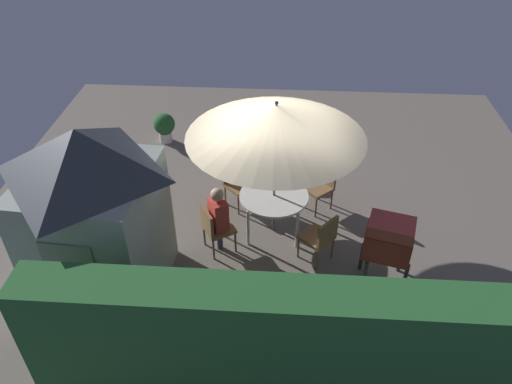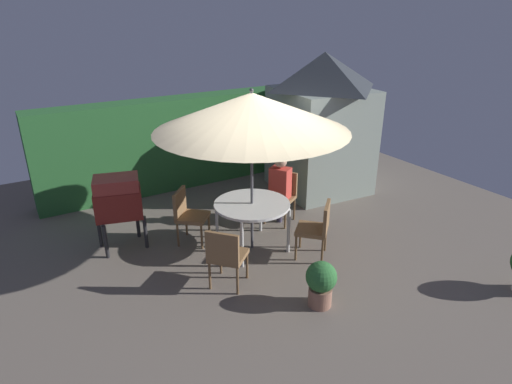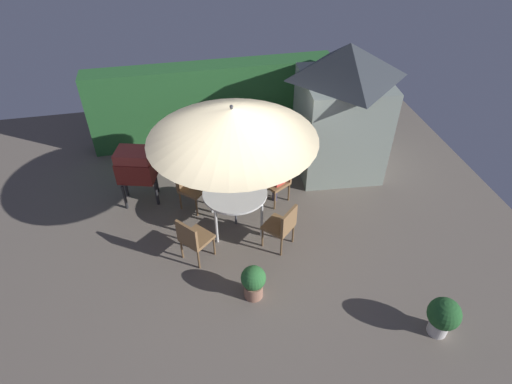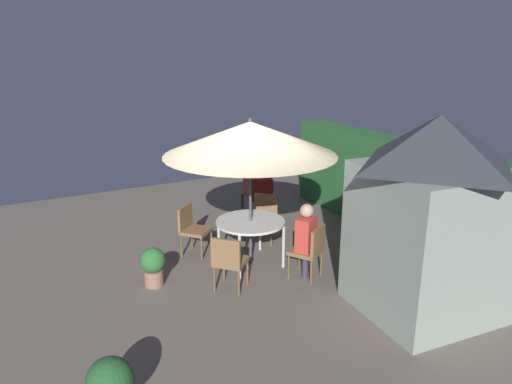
# 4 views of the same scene
# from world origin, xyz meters

# --- Properties ---
(ground_plane) EXTENTS (11.00, 11.00, 0.00)m
(ground_plane) POSITION_xyz_m (0.00, 0.00, 0.00)
(ground_plane) COLOR #6B6056
(hedge_backdrop) EXTENTS (5.64, 0.58, 1.89)m
(hedge_backdrop) POSITION_xyz_m (0.00, 3.50, 0.95)
(hedge_backdrop) COLOR #28602D
(hedge_backdrop) RESTS_ON ground
(garden_shed) EXTENTS (1.92, 1.96, 2.80)m
(garden_shed) POSITION_xyz_m (2.51, 1.81, 1.43)
(garden_shed) COLOR gray
(garden_shed) RESTS_ON ground
(patio_table) EXTENTS (1.19, 1.19, 0.78)m
(patio_table) POSITION_xyz_m (0.01, 0.34, 0.72)
(patio_table) COLOR white
(patio_table) RESTS_ON ground
(patio_umbrella) EXTENTS (2.85, 2.85, 2.54)m
(patio_umbrella) POSITION_xyz_m (0.01, 0.34, 2.20)
(patio_umbrella) COLOR #4C4C51
(patio_umbrella) RESTS_ON ground
(bbq_grill) EXTENTS (0.81, 0.67, 1.20)m
(bbq_grill) POSITION_xyz_m (-1.76, 1.43, 0.85)
(bbq_grill) COLOR maroon
(bbq_grill) RESTS_ON ground
(chair_near_shed) EXTENTS (0.64, 0.63, 0.90)m
(chair_near_shed) POSITION_xyz_m (0.97, 0.93, 0.52)
(chair_near_shed) COLOR olive
(chair_near_shed) RESTS_ON ground
(chair_far_side) EXTENTS (0.65, 0.65, 0.90)m
(chair_far_side) POSITION_xyz_m (-0.78, 1.06, 0.52)
(chair_far_side) COLOR olive
(chair_far_side) RESTS_ON ground
(chair_toward_hedge) EXTENTS (0.65, 0.65, 0.90)m
(chair_toward_hedge) POSITION_xyz_m (-0.84, -0.41, 0.52)
(chair_toward_hedge) COLOR olive
(chair_toward_hedge) RESTS_ON ground
(chair_toward_house) EXTENTS (0.65, 0.65, 0.90)m
(chair_toward_house) POSITION_xyz_m (0.72, -0.40, 0.52)
(chair_toward_house) COLOR olive
(chair_toward_house) RESTS_ON ground
(potted_plant_by_shed) EXTENTS (0.40, 0.40, 0.63)m
(potted_plant_by_shed) POSITION_xyz_m (0.01, -1.38, 0.35)
(potted_plant_by_shed) COLOR #936651
(potted_plant_by_shed) RESTS_ON ground
(potted_plant_by_grill) EXTENTS (0.48, 0.48, 0.69)m
(potted_plant_by_grill) POSITION_xyz_m (2.58, -2.58, 0.40)
(potted_plant_by_grill) COLOR silver
(potted_plant_by_grill) RESTS_ON ground
(person_in_red) EXTENTS (0.38, 0.42, 1.26)m
(person_in_red) POSITION_xyz_m (0.90, 0.88, 0.78)
(person_in_red) COLOR #CC3D33
(person_in_red) RESTS_ON ground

